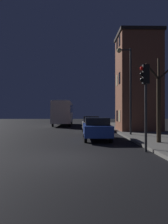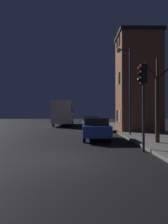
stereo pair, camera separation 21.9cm
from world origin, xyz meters
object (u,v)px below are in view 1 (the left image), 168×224
(bus, at_px, (63,112))
(car_near_lane, at_px, (96,128))
(traffic_light, at_px, (145,89))
(car_mid_lane, at_px, (91,123))
(streetlamp, at_px, (127,78))
(bare_tree, at_px, (159,100))

(bus, distance_m, car_near_lane, 17.96)
(traffic_light, bearing_deg, bus, 103.95)
(traffic_light, bearing_deg, car_mid_lane, 98.91)
(streetlamp, bearing_deg, traffic_light, -95.34)
(traffic_light, distance_m, car_near_lane, 5.54)
(bare_tree, relative_size, bus, 0.48)
(traffic_light, relative_size, bare_tree, 0.82)
(car_mid_lane, bearing_deg, streetlamp, -65.27)
(streetlamp, relative_size, car_near_lane, 1.51)
(bare_tree, xyz_separation_m, car_near_lane, (-3.41, 2.44, -1.77))
(bare_tree, bearing_deg, car_near_lane, 144.36)
(traffic_light, xyz_separation_m, bus, (-5.53, 22.27, -0.89))
(streetlamp, distance_m, bare_tree, 5.03)
(streetlamp, xyz_separation_m, bare_tree, (0.83, -4.54, -2.01))
(car_near_lane, relative_size, car_mid_lane, 1.17)
(streetlamp, height_order, traffic_light, streetlamp)
(bare_tree, bearing_deg, car_mid_lane, 108.61)
(streetlamp, distance_m, car_near_lane, 5.03)
(streetlamp, relative_size, bare_tree, 1.36)
(bare_tree, relative_size, car_mid_lane, 1.31)
(traffic_light, bearing_deg, bare_tree, 57.17)
(car_near_lane, bearing_deg, bus, 101.58)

